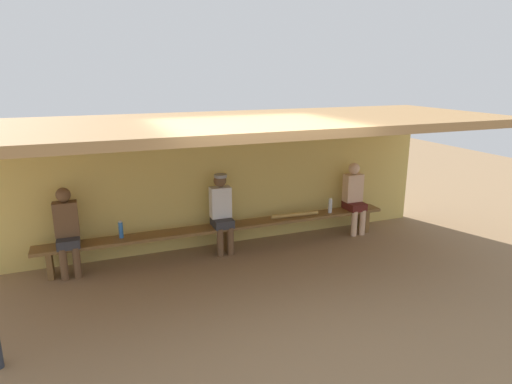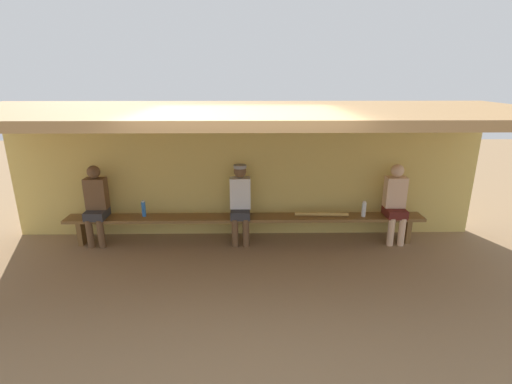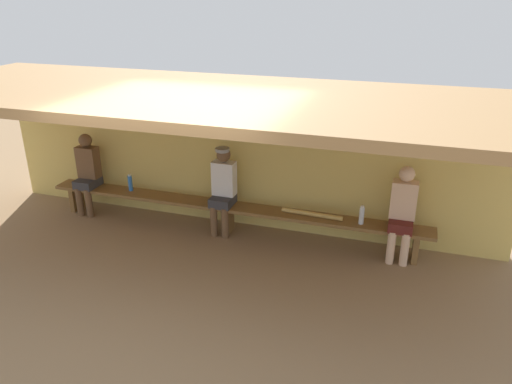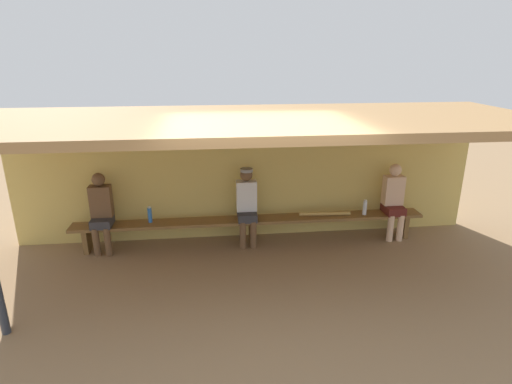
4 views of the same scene
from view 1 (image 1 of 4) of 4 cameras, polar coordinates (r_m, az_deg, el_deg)
ground_plane at (r=6.35m, az=0.59°, el=-12.61°), size 24.00×24.00×0.00m
back_wall at (r=7.73m, az=-4.93°, el=1.23°), size 8.00×0.20×2.20m
dugout_roof at (r=6.31m, az=-1.76°, el=8.81°), size 8.00×2.80×0.12m
bench at (r=7.53m, az=-3.83°, el=-4.82°), size 6.00×0.36×0.46m
player_with_sunglasses at (r=7.39m, az=-4.47°, el=-2.27°), size 0.34×0.42×1.34m
player_rightmost at (r=7.13m, az=-23.17°, el=-4.33°), size 0.34×0.42×1.34m
player_in_red at (r=8.48m, az=12.54°, el=-0.41°), size 0.34×0.42×1.34m
water_bottle_blue at (r=7.21m, az=-17.01°, el=-4.66°), size 0.07×0.07×0.28m
water_bottle_clear at (r=8.22m, az=9.54°, el=-1.76°), size 0.07×0.07×0.27m
baseball_bat at (r=7.95m, az=5.03°, el=-2.94°), size 0.90×0.12×0.07m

